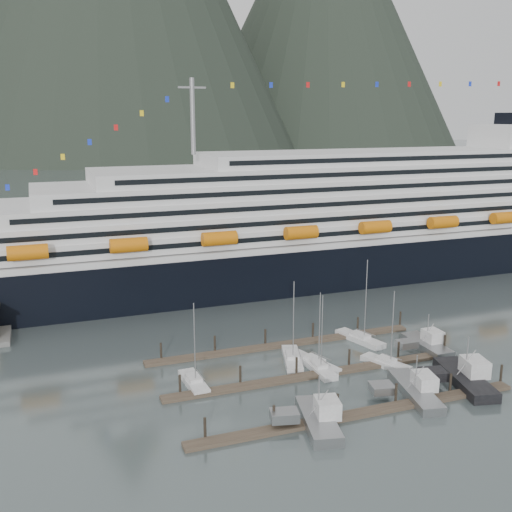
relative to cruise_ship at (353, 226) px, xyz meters
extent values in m
plane|color=#4B5859|center=(-30.03, -54.94, -12.04)|extent=(1600.00, 1600.00, 0.00)
cone|color=black|center=(269.97, 565.06, 142.96)|extent=(360.00, 360.00, 360.00)
cube|color=black|center=(-5.03, 0.06, -8.04)|extent=(210.00, 28.00, 12.00)
cube|color=silver|center=(-5.03, 0.06, -1.54)|extent=(205.80, 27.44, 1.50)
cube|color=silver|center=(-0.03, 0.06, 1.06)|extent=(185.00, 26.00, 3.20)
cube|color=black|center=(-0.03, -12.99, 1.22)|extent=(175.75, 0.20, 1.00)
cube|color=silver|center=(1.97, 0.06, 4.26)|extent=(180.00, 25.00, 3.20)
cube|color=black|center=(1.97, -12.49, 4.42)|extent=(171.00, 0.20, 1.00)
cube|color=silver|center=(3.97, 0.06, 7.46)|extent=(172.00, 24.00, 3.20)
cube|color=black|center=(3.97, -11.99, 7.62)|extent=(163.40, 0.20, 1.00)
cube|color=silver|center=(5.97, 0.06, 10.66)|extent=(160.00, 23.00, 3.20)
cube|color=black|center=(5.97, -11.49, 10.82)|extent=(152.00, 0.20, 1.00)
cube|color=silver|center=(7.97, 0.06, 13.76)|extent=(140.00, 22.00, 3.00)
cube|color=black|center=(7.97, -10.99, 13.91)|extent=(133.00, 0.20, 1.00)
cube|color=silver|center=(9.97, 0.06, 16.76)|extent=(95.00, 20.00, 3.00)
cube|color=black|center=(9.97, -9.99, 16.91)|extent=(90.25, 0.20, 1.00)
cylinder|color=gray|center=(-40.03, 0.06, 26.26)|extent=(1.00, 1.00, 16.00)
cylinder|color=orange|center=(-75.03, -14.94, 2.46)|extent=(7.00, 2.80, 2.80)
cylinder|color=orange|center=(-57.03, -14.94, 2.46)|extent=(7.00, 2.80, 2.80)
cylinder|color=orange|center=(-39.03, -14.94, 2.46)|extent=(7.00, 2.80, 2.80)
cylinder|color=orange|center=(-21.03, -14.94, 2.46)|extent=(7.00, 2.80, 2.80)
cylinder|color=orange|center=(-3.03, -14.94, 2.46)|extent=(7.00, 2.80, 2.80)
cylinder|color=orange|center=(14.97, -14.94, 2.46)|extent=(7.00, 2.80, 2.80)
cylinder|color=orange|center=(32.97, -14.94, 2.46)|extent=(7.00, 2.80, 2.80)
cube|color=#3F3528|center=(-35.03, -64.94, -11.79)|extent=(48.00, 2.00, 0.50)
cylinder|color=black|center=(-56.03, -63.84, -10.64)|extent=(0.36, 0.36, 3.20)
cylinder|color=black|center=(-47.03, -63.84, -10.64)|extent=(0.36, 0.36, 3.20)
cylinder|color=black|center=(-38.03, -63.84, -10.64)|extent=(0.36, 0.36, 3.20)
cylinder|color=black|center=(-29.03, -63.84, -10.64)|extent=(0.36, 0.36, 3.20)
cylinder|color=black|center=(-20.03, -63.84, -10.64)|extent=(0.36, 0.36, 3.20)
cylinder|color=black|center=(-11.03, -63.84, -10.64)|extent=(0.36, 0.36, 3.20)
cube|color=#3F3528|center=(-35.03, -51.94, -11.79)|extent=(48.00, 2.00, 0.50)
cylinder|color=black|center=(-56.03, -50.84, -10.64)|extent=(0.36, 0.36, 3.20)
cylinder|color=black|center=(-47.03, -50.84, -10.64)|extent=(0.36, 0.36, 3.20)
cylinder|color=black|center=(-38.03, -50.84, -10.64)|extent=(0.36, 0.36, 3.20)
cylinder|color=black|center=(-29.03, -50.84, -10.64)|extent=(0.36, 0.36, 3.20)
cylinder|color=black|center=(-20.03, -50.84, -10.64)|extent=(0.36, 0.36, 3.20)
cylinder|color=black|center=(-11.03, -50.84, -10.64)|extent=(0.36, 0.36, 3.20)
cube|color=#3F3528|center=(-35.03, -38.94, -11.79)|extent=(48.00, 2.00, 0.50)
cylinder|color=black|center=(-56.03, -37.84, -10.64)|extent=(0.36, 0.36, 3.20)
cylinder|color=black|center=(-47.03, -37.84, -10.64)|extent=(0.36, 0.36, 3.20)
cylinder|color=black|center=(-38.03, -37.84, -10.64)|extent=(0.36, 0.36, 3.20)
cylinder|color=black|center=(-29.03, -37.84, -10.64)|extent=(0.36, 0.36, 3.20)
cylinder|color=black|center=(-20.03, -37.84, -10.64)|extent=(0.36, 0.36, 3.20)
cylinder|color=black|center=(-11.03, -37.84, -10.64)|extent=(0.36, 0.36, 3.20)
cube|color=silver|center=(-53.42, -48.51, -11.79)|extent=(2.78, 8.48, 1.30)
cube|color=silver|center=(-53.42, -48.51, -10.97)|extent=(1.99, 3.01, 0.75)
cylinder|color=gray|center=(-53.38, -49.35, -5.20)|extent=(0.15, 0.15, 12.00)
cube|color=silver|center=(-36.43, -45.64, -11.79)|extent=(5.42, 10.12, 1.37)
cube|color=silver|center=(-36.43, -45.64, -10.91)|extent=(2.92, 3.87, 0.78)
cylinder|color=gray|center=(-36.73, -46.57, -4.79)|extent=(0.16, 0.16, 12.73)
cube|color=silver|center=(-34.09, -50.33, -11.79)|extent=(2.50, 8.61, 1.26)
cube|color=silver|center=(-34.09, -50.33, -11.00)|extent=(1.86, 3.03, 0.72)
cylinder|color=gray|center=(-34.08, -51.19, -5.43)|extent=(0.14, 0.14, 11.59)
cube|color=silver|center=(-33.80, -48.30, -11.79)|extent=(5.11, 10.22, 1.27)
cube|color=silver|center=(-33.80, -48.30, -11.00)|extent=(2.74, 3.86, 0.72)
cylinder|color=gray|center=(-33.52, -49.25, -5.51)|extent=(0.14, 0.14, 11.44)
cube|color=silver|center=(-21.74, -41.65, -11.79)|extent=(5.09, 10.28, 1.33)
cube|color=silver|center=(-21.74, -41.65, -10.95)|extent=(2.78, 3.88, 0.76)
cylinder|color=gray|center=(-21.47, -42.61, -4.18)|extent=(0.15, 0.15, 14.00)
cube|color=silver|center=(-23.34, -52.49, -11.79)|extent=(5.38, 8.62, 1.30)
cube|color=silver|center=(-23.34, -52.49, -10.97)|extent=(2.82, 3.40, 0.74)
cylinder|color=gray|center=(-23.02, -53.26, -5.36)|extent=(0.15, 0.15, 11.69)
cube|color=gray|center=(-41.58, -65.43, -11.69)|extent=(6.23, 12.03, 2.09)
cube|color=gray|center=(-45.83, -64.45, -10.37)|extent=(4.02, 3.25, 1.25)
cube|color=silver|center=(-40.46, -65.68, -9.64)|extent=(3.62, 4.01, 2.30)
cube|color=black|center=(-40.46, -65.68, -8.80)|extent=(3.36, 3.74, 0.52)
cylinder|color=gray|center=(-41.58, -65.43, -7.86)|extent=(0.17, 0.17, 5.22)
cube|color=gray|center=(-25.04, -62.62, -11.69)|extent=(5.96, 13.42, 1.86)
cube|color=gray|center=(-29.88, -61.60, -10.55)|extent=(3.68, 3.45, 1.11)
cube|color=silver|center=(-23.77, -62.89, -9.90)|extent=(3.35, 4.36, 2.04)
cube|color=black|center=(-23.77, -62.89, -9.16)|extent=(3.12, 4.06, 0.46)
cylinder|color=gray|center=(-25.04, -62.62, -8.32)|extent=(0.15, 0.15, 4.65)
cube|color=black|center=(-15.93, -62.00, -11.69)|extent=(6.92, 14.03, 2.24)
cube|color=black|center=(-20.92, -60.87, -10.24)|extent=(4.38, 3.73, 1.35)
cube|color=silver|center=(-14.61, -62.30, -9.46)|extent=(3.96, 4.64, 2.47)
cube|color=black|center=(-14.61, -62.30, -8.56)|extent=(3.68, 4.32, 0.56)
cylinder|color=gray|center=(-15.93, -62.00, -7.55)|extent=(0.18, 0.18, 5.61)
cube|color=gray|center=(-13.03, -48.81, -11.69)|extent=(3.49, 10.53, 1.91)
cube|color=gray|center=(-17.03, -48.79, -10.51)|extent=(3.26, 2.33, 1.15)
cube|color=silver|center=(-11.98, -48.82, -9.84)|extent=(2.69, 3.17, 2.10)
cube|color=black|center=(-11.98, -48.82, -9.08)|extent=(2.50, 2.96, 0.48)
cylinder|color=gray|center=(-13.03, -48.81, -8.22)|extent=(0.15, 0.15, 4.78)
camera|label=1|loc=(-73.21, -127.54, 26.38)|focal=42.00mm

